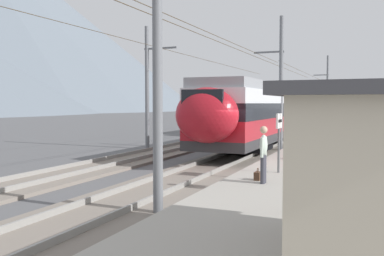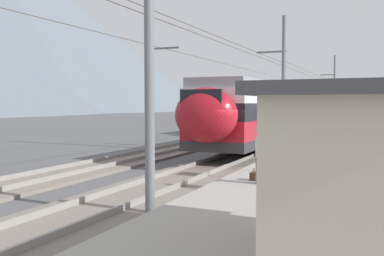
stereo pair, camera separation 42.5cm
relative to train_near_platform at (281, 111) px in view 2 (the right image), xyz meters
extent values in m
plane|color=#565659|center=(-13.32, -0.89, -2.23)|extent=(400.00, 400.00, 0.00)
cube|color=#A39E93|center=(-13.32, -6.03, -2.03)|extent=(120.00, 8.30, 0.39)
cube|color=slate|center=(-13.32, 0.00, -2.17)|extent=(120.00, 3.00, 0.12)
cube|color=gray|center=(-13.32, -0.72, -2.03)|extent=(120.00, 0.07, 0.16)
cube|color=gray|center=(-13.32, 0.72, -2.03)|extent=(120.00, 0.07, 0.16)
cube|color=slate|center=(-13.32, 4.55, -2.17)|extent=(120.00, 3.00, 0.12)
cube|color=gray|center=(-13.32, 3.83, -2.03)|extent=(120.00, 0.07, 0.16)
cube|color=gray|center=(-13.32, 5.27, -2.03)|extent=(120.00, 0.07, 0.16)
cube|color=#2D2D30|center=(0.59, 0.00, -1.30)|extent=(27.68, 2.88, 0.45)
cube|color=maroon|center=(0.59, 0.00, -0.65)|extent=(27.68, 2.88, 0.85)
cube|color=black|center=(0.59, 0.00, 0.15)|extent=(27.68, 2.92, 0.75)
cube|color=silver|center=(0.59, 0.00, 0.85)|extent=(27.68, 2.88, 0.65)
cube|color=gray|center=(0.59, 0.00, 1.40)|extent=(27.38, 2.68, 0.45)
cube|color=black|center=(-7.99, 0.00, -1.74)|extent=(2.80, 2.30, 0.42)
cube|color=black|center=(9.17, 0.00, -1.74)|extent=(2.80, 2.30, 0.42)
ellipsoid|color=maroon|center=(-13.80, 0.00, 0.05)|extent=(1.80, 2.65, 2.25)
cube|color=black|center=(-14.30, 0.00, 0.47)|extent=(0.16, 1.73, 1.19)
cube|color=black|center=(4.74, 0.00, 1.97)|extent=(0.90, 0.70, 0.70)
cube|color=#2D2D30|center=(20.21, 4.55, -1.30)|extent=(32.97, 2.88, 0.45)
cube|color=#1E6638|center=(20.21, 4.55, -0.65)|extent=(32.97, 2.88, 0.85)
cube|color=black|center=(20.21, 4.55, 0.15)|extent=(32.97, 2.92, 0.75)
cube|color=beige|center=(20.21, 4.55, 0.85)|extent=(32.97, 2.88, 0.65)
cube|color=gray|center=(20.21, 4.55, 1.40)|extent=(32.67, 2.68, 0.45)
cube|color=black|center=(9.99, 4.55, -1.74)|extent=(2.80, 2.31, 0.42)
cube|color=black|center=(30.43, 4.55, -1.74)|extent=(2.80, 2.31, 0.42)
ellipsoid|color=#1E6638|center=(3.18, 4.55, 0.05)|extent=(1.80, 2.65, 2.25)
cube|color=black|center=(2.68, 4.55, 0.47)|extent=(0.16, 1.73, 1.19)
cube|color=black|center=(25.16, 4.55, 1.97)|extent=(0.90, 0.70, 0.70)
cylinder|color=slate|center=(-20.74, -1.40, 1.70)|extent=(0.24, 0.24, 7.85)
cylinder|color=slate|center=(-5.84, -1.40, 1.57)|extent=(0.24, 0.24, 7.59)
cube|color=slate|center=(-5.84, -0.70, 3.40)|extent=(0.10, 1.70, 0.10)
cylinder|color=#473823|center=(-5.84, 0.00, 3.15)|extent=(41.43, 0.02, 0.02)
cylinder|color=slate|center=(21.03, -1.40, 1.86)|extent=(0.24, 0.24, 8.18)
cube|color=slate|center=(21.03, -0.70, 3.76)|extent=(0.10, 1.70, 0.10)
cylinder|color=#473823|center=(21.03, 0.00, 3.51)|extent=(41.43, 0.02, 0.02)
cylinder|color=slate|center=(-7.20, 6.36, 1.44)|extent=(0.24, 0.24, 7.34)
cube|color=slate|center=(-7.20, 5.46, 3.77)|extent=(0.10, 2.12, 0.10)
cylinder|color=#473823|center=(-7.20, 4.55, 3.52)|extent=(41.43, 0.02, 0.02)
cylinder|color=#59595B|center=(-15.38, -3.22, -0.83)|extent=(0.08, 0.08, 2.01)
cube|color=silver|center=(-15.38, -3.22, -0.07)|extent=(0.70, 0.06, 0.50)
cube|color=black|center=(-15.38, -3.26, -0.07)|extent=(0.52, 0.01, 0.10)
cylinder|color=#383842|center=(-17.58, -3.20, -1.42)|extent=(0.14, 0.14, 0.82)
cylinder|color=#383842|center=(-17.42, -3.20, -1.42)|extent=(0.14, 0.14, 0.82)
ellipsoid|color=#B7C6B7|center=(-17.50, -3.20, -0.70)|extent=(0.36, 0.22, 0.62)
sphere|color=tan|center=(-17.50, -3.20, -0.25)|extent=(0.22, 0.22, 0.22)
cylinder|color=#B7C6B7|center=(-17.72, -3.20, -0.75)|extent=(0.09, 0.09, 0.58)
cylinder|color=#B7C6B7|center=(-17.28, -3.20, -0.75)|extent=(0.09, 0.09, 0.58)
cube|color=#472D1E|center=(-17.05, -2.92, -1.71)|extent=(0.32, 0.18, 0.25)
torus|color=#472D1E|center=(-17.05, -2.92, -1.53)|extent=(0.16, 0.02, 0.16)
cylinder|color=brown|center=(-11.05, -3.99, -1.66)|extent=(0.42, 0.42, 0.34)
sphere|color=#33752D|center=(-11.05, -3.99, -1.34)|extent=(0.49, 0.49, 0.49)
sphere|color=#DB5193|center=(-11.05, -3.99, -1.23)|extent=(0.27, 0.27, 0.27)
cylinder|color=brown|center=(-11.68, -3.83, -1.66)|extent=(0.42, 0.42, 0.35)
sphere|color=#33752D|center=(-11.68, -3.83, -1.32)|extent=(0.53, 0.53, 0.53)
sphere|color=gold|center=(-11.68, -3.83, -1.20)|extent=(0.29, 0.29, 0.29)
cube|color=#B7AD99|center=(-23.01, -6.24, -0.61)|extent=(3.56, 2.16, 2.45)
cube|color=#3D3D42|center=(-23.01, -6.24, 0.70)|extent=(3.96, 2.56, 0.16)
camera|label=1|loc=(-29.74, -6.10, 0.52)|focal=39.78mm
camera|label=2|loc=(-29.57, -6.49, 0.52)|focal=39.78mm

